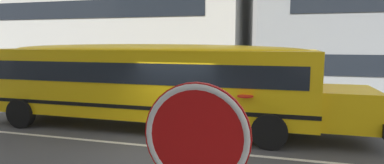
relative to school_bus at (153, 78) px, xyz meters
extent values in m
plane|color=#424244|center=(1.25, -2.00, -1.81)|extent=(400.00, 400.00, 0.00)
cube|color=gray|center=(1.25, 5.62, -1.80)|extent=(120.00, 3.00, 0.01)
cube|color=silver|center=(1.25, -2.00, -1.81)|extent=(110.00, 0.16, 0.01)
cube|color=yellow|center=(-0.26, 0.00, -0.12)|extent=(11.64, 2.65, 2.33)
cube|color=yellow|center=(6.40, 0.00, -0.70)|extent=(1.69, 2.22, 1.16)
cube|color=black|center=(7.25, 0.00, -1.09)|extent=(0.21, 2.65, 0.38)
cube|color=black|center=(-6.17, 0.00, -1.09)|extent=(0.21, 2.65, 0.38)
cube|color=black|center=(-0.26, 0.00, 0.30)|extent=(10.94, 2.69, 0.68)
cube|color=black|center=(-0.26, 0.00, -0.81)|extent=(11.66, 2.68, 0.13)
ellipsoid|color=yellow|center=(-0.26, 0.00, 1.05)|extent=(11.18, 2.44, 0.38)
cylinder|color=red|center=(3.46, -1.51, -0.23)|extent=(0.47, 0.47, 0.03)
cylinder|color=black|center=(4.16, 1.32, -1.28)|extent=(1.06, 0.30, 1.06)
cylinder|color=black|center=(4.16, -1.32, -1.28)|extent=(1.06, 0.30, 1.06)
cylinder|color=black|center=(-4.69, 1.32, -1.28)|extent=(1.06, 0.30, 1.06)
cylinder|color=black|center=(-4.69, -1.32, -1.28)|extent=(1.06, 0.30, 1.06)
cylinder|color=black|center=(-10.41, 3.75, -1.51)|extent=(0.60, 0.19, 0.60)
cylinder|color=red|center=(3.90, -8.71, 0.74)|extent=(0.70, 0.03, 0.70)
torus|color=white|center=(3.90, -8.71, 0.74)|extent=(0.69, 0.05, 0.69)
cube|color=black|center=(-8.82, 7.10, 0.11)|extent=(18.08, 0.04, 1.10)
cube|color=black|center=(-8.82, 7.10, 3.31)|extent=(18.08, 0.04, 1.10)
camera|label=1|loc=(4.40, -10.61, 1.34)|focal=29.77mm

